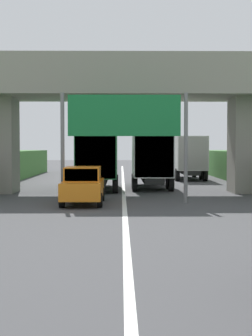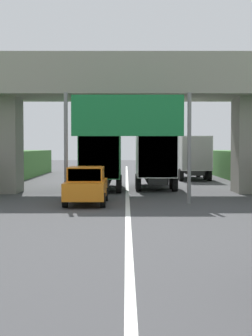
{
  "view_description": "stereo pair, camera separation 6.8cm",
  "coord_description": "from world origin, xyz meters",
  "px_view_note": "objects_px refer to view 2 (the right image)",
  "views": [
    {
      "loc": [
        -0.14,
        2.28,
        2.63
      ],
      "look_at": [
        0.0,
        16.87,
        2.0
      ],
      "focal_mm": 52.95,
      "sensor_mm": 36.0,
      "label": 1
    },
    {
      "loc": [
        -0.07,
        2.28,
        2.63
      ],
      "look_at": [
        0.0,
        16.87,
        2.0
      ],
      "focal_mm": 52.95,
      "sensor_mm": 36.0,
      "label": 2
    }
  ],
  "objects_px": {
    "truck_green": "(99,158)",
    "truck_silver": "(189,155)",
    "truck_white": "(152,158)",
    "overhead_highway_sign": "(125,122)",
    "car_orange": "(84,186)"
  },
  "relations": [
    {
      "from": "overhead_highway_sign",
      "to": "truck_green",
      "type": "bearing_deg",
      "value": 101.92
    },
    {
      "from": "overhead_highway_sign",
      "to": "car_orange",
      "type": "xyz_separation_m",
      "value": [
        -1.89,
        -0.34,
        -2.9
      ]
    },
    {
      "from": "truck_white",
      "to": "car_orange",
      "type": "distance_m",
      "value": 9.57
    },
    {
      "from": "overhead_highway_sign",
      "to": "car_orange",
      "type": "bearing_deg",
      "value": -169.81
    },
    {
      "from": "truck_silver",
      "to": "car_orange",
      "type": "distance_m",
      "value": 18.94
    },
    {
      "from": "overhead_highway_sign",
      "to": "truck_white",
      "type": "height_order",
      "value": "overhead_highway_sign"
    },
    {
      "from": "truck_green",
      "to": "truck_silver",
      "type": "bearing_deg",
      "value": 55.49
    },
    {
      "from": "truck_white",
      "to": "car_orange",
      "type": "bearing_deg",
      "value": -112.36
    },
    {
      "from": "truck_silver",
      "to": "truck_white",
      "type": "distance_m",
      "value": 9.41
    },
    {
      "from": "truck_white",
      "to": "truck_green",
      "type": "height_order",
      "value": "same"
    },
    {
      "from": "car_orange",
      "to": "truck_silver",
      "type": "bearing_deg",
      "value": 67.91
    },
    {
      "from": "truck_white",
      "to": "car_orange",
      "type": "height_order",
      "value": "truck_white"
    },
    {
      "from": "overhead_highway_sign",
      "to": "truck_silver",
      "type": "relative_size",
      "value": 0.81
    },
    {
      "from": "overhead_highway_sign",
      "to": "truck_green",
      "type": "distance_m",
      "value": 7.72
    },
    {
      "from": "car_orange",
      "to": "truck_green",
      "type": "bearing_deg",
      "value": 87.48
    }
  ]
}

